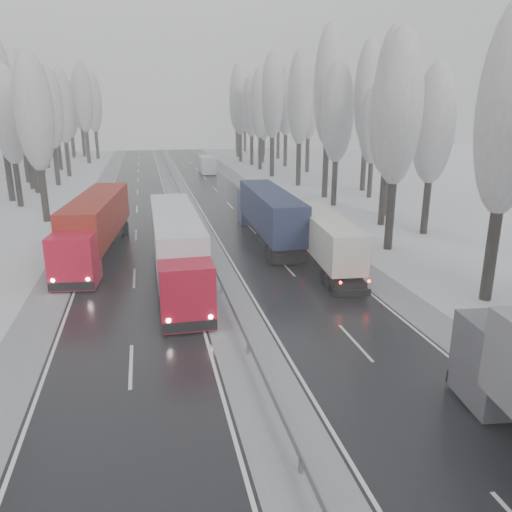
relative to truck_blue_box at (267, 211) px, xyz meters
name	(u,v)px	position (x,y,z in m)	size (l,w,h in m)	color
carriageway_right	(267,246)	(-0.45, -1.66, -2.54)	(7.50, 200.00, 0.03)	black
carriageway_left	(135,253)	(-10.95, -1.66, -2.54)	(7.50, 200.00, 0.03)	black
median_slush	(203,249)	(-5.70, -1.66, -2.53)	(3.00, 200.00, 0.04)	#989AA0
shoulder_right	(324,242)	(4.50, -1.66, -2.53)	(2.40, 200.00, 0.04)	#989AA0
shoulder_left	(68,257)	(-15.90, -1.66, -2.53)	(2.40, 200.00, 0.04)	#989AA0
median_guardrail	(203,242)	(-5.70, -1.68, -1.96)	(0.12, 200.00, 0.76)	slate
tree_16	(511,111)	(9.34, -16.00, 8.11)	(3.60, 3.60, 16.53)	black
tree_18	(398,110)	(8.81, -4.63, 8.15)	(3.60, 3.60, 16.58)	black
tree_19	(434,125)	(14.32, -0.63, 6.86)	(3.60, 3.60, 14.57)	black
tree_20	(389,116)	(12.20, 3.50, 7.59)	(3.60, 3.60, 15.71)	black
tree_21	(392,96)	(14.43, 7.50, 9.45)	(3.60, 3.60, 18.62)	black
tree_22	(337,114)	(11.32, 13.94, 7.69)	(3.60, 3.60, 15.86)	black
tree_23	(373,126)	(17.61, 17.94, 6.21)	(3.60, 3.60, 13.55)	black
tree_24	(329,87)	(12.20, 19.36, 10.63)	(3.60, 3.60, 20.49)	black
tree_25	(368,94)	(19.12, 23.36, 9.97)	(3.60, 3.60, 19.44)	black
tree_26	(300,98)	(11.87, 29.61, 9.55)	(3.60, 3.60, 18.78)	black
tree_27	(338,104)	(19.02, 33.61, 8.81)	(3.60, 3.60, 17.62)	black
tree_28	(273,96)	(10.64, 40.29, 10.08)	(3.60, 3.60, 19.62)	black
tree_29	(309,103)	(18.01, 44.29, 9.12)	(3.60, 3.60, 18.11)	black
tree_30	(260,104)	(10.87, 50.04, 8.96)	(3.60, 3.60, 17.86)	black
tree_31	(286,101)	(16.78, 54.04, 9.42)	(3.60, 3.60, 18.58)	black
tree_32	(252,106)	(10.93, 57.55, 8.63)	(3.60, 3.60, 17.33)	black
tree_33	(263,116)	(14.07, 61.55, 6.71)	(3.60, 3.60, 14.33)	black
tree_34	(240,105)	(10.04, 64.65, 8.82)	(3.60, 3.60, 17.63)	black
tree_35	(279,103)	(19.25, 68.65, 9.21)	(3.60, 3.60, 18.25)	black
tree_36	(238,98)	(11.34, 74.50, 10.47)	(3.60, 3.60, 20.23)	black
tree_37	(264,109)	(18.32, 78.50, 8.01)	(3.60, 3.60, 16.37)	black
tree_38	(237,105)	(13.03, 85.06, 9.03)	(3.60, 3.60, 17.97)	black
tree_39	(245,109)	(15.85, 89.06, 7.90)	(3.60, 3.60, 16.19)	black
tree_62	(34,113)	(-19.64, 12.06, 7.80)	(3.60, 3.60, 16.04)	black
tree_64	(9,116)	(-23.96, 21.05, 7.40)	(3.60, 3.60, 15.42)	black
tree_66	(29,116)	(-23.85, 30.68, 7.28)	(3.60, 3.60, 15.23)	black
tree_67	(23,106)	(-25.24, 34.68, 8.47)	(3.60, 3.60, 17.09)	black
tree_68	(50,109)	(-22.28, 37.45, 8.19)	(3.60, 3.60, 16.65)	black
tree_69	(18,96)	(-27.12, 41.45, 9.91)	(3.60, 3.60, 19.35)	black
tree_70	(62,107)	(-22.02, 47.53, 8.47)	(3.60, 3.60, 17.09)	black
tree_71	(34,96)	(-26.78, 51.53, 10.07)	(3.60, 3.60, 19.61)	black
tree_72	(55,114)	(-24.63, 56.87, 7.21)	(3.60, 3.60, 15.11)	black
tree_73	(41,106)	(-27.51, 60.87, 8.55)	(3.60, 3.60, 17.22)	black
tree_74	(83,98)	(-20.77, 67.67, 10.12)	(3.60, 3.60, 19.68)	black
tree_75	(38,102)	(-29.90, 71.67, 9.43)	(3.60, 3.60, 18.60)	black
tree_76	(93,102)	(-19.75, 77.06, 9.40)	(3.60, 3.60, 18.55)	black
tree_77	(70,115)	(-25.36, 81.06, 6.71)	(3.60, 3.60, 14.32)	black
tree_78	(79,100)	(-23.26, 83.65, 10.04)	(3.60, 3.60, 19.55)	black
tree_79	(70,107)	(-26.03, 87.65, 8.46)	(3.60, 3.60, 17.07)	black
truck_blue_box	(267,211)	(0.00, 0.00, 0.00)	(3.15, 17.14, 4.38)	navy
truck_cream_box	(320,234)	(2.24, -6.95, -0.40)	(3.39, 14.51, 3.69)	beige
box_truck_distant	(207,164)	(0.69, 46.36, -1.05)	(2.74, 7.98, 2.95)	silver
truck_red_white	(177,244)	(-8.13, -9.06, 0.04)	(2.80, 17.38, 4.45)	#A50920
truck_red_red	(95,223)	(-13.71, -1.78, 0.04)	(4.61, 17.47, 4.44)	red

